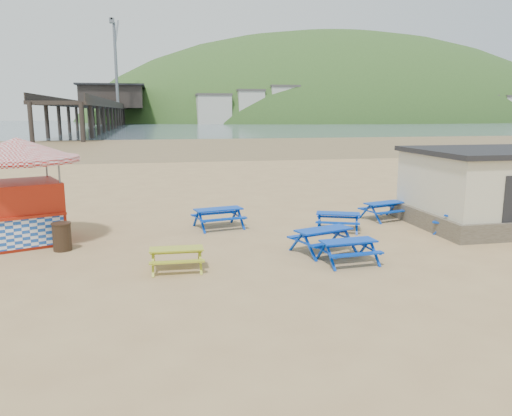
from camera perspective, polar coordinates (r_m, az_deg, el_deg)
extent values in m
plane|color=tan|center=(17.90, 0.58, -4.05)|extent=(400.00, 400.00, 0.00)
plane|color=olive|center=(72.14, -8.74, 7.14)|extent=(400.00, 400.00, 0.00)
plane|color=#4A5D6A|center=(186.99, -10.62, 9.34)|extent=(400.00, 400.00, 0.00)
cube|color=#0033A8|center=(20.15, -4.32, -0.13)|extent=(2.02, 1.12, 0.05)
cube|color=#0033A8|center=(20.80, -4.89, -0.62)|extent=(1.92, 0.66, 0.05)
cube|color=#0033A8|center=(19.62, -3.69, -1.30)|extent=(1.92, 0.66, 0.05)
cube|color=#0033A8|center=(19.94, 9.37, -0.62)|extent=(1.81, 1.24, 0.05)
cube|color=#0033A8|center=(20.54, 9.38, -1.03)|extent=(1.66, 0.85, 0.05)
cube|color=#0033A8|center=(19.44, 9.31, -1.71)|extent=(1.66, 0.85, 0.05)
cube|color=#0033A8|center=(22.41, 14.50, 0.57)|extent=(1.92, 1.17, 0.05)
cube|color=#0033A8|center=(22.90, 13.47, 0.12)|extent=(1.80, 0.73, 0.05)
cube|color=#0033A8|center=(22.02, 15.50, -0.40)|extent=(1.80, 0.73, 0.05)
cube|color=#0033A8|center=(16.74, 7.75, -2.46)|extent=(2.06, 1.31, 0.05)
cube|color=#0033A8|center=(17.31, 6.44, -3.00)|extent=(1.91, 0.85, 0.05)
cube|color=#0033A8|center=(16.32, 9.09, -3.93)|extent=(1.91, 0.85, 0.05)
cube|color=#0033A8|center=(15.72, 10.51, -3.73)|extent=(1.78, 0.82, 0.05)
cube|color=#0033A8|center=(16.28, 9.56, -4.16)|extent=(1.74, 0.39, 0.05)
cube|color=#0033A8|center=(15.30, 11.46, -5.22)|extent=(1.74, 0.39, 0.05)
cube|color=#0033A8|center=(20.73, 22.67, -0.51)|extent=(2.08, 1.86, 0.06)
cube|color=#0033A8|center=(21.00, 20.86, -1.12)|extent=(1.77, 1.46, 0.06)
cube|color=#0033A8|center=(20.60, 24.38, -1.60)|extent=(1.77, 1.46, 0.06)
cube|color=#AC951A|center=(14.99, -9.08, -4.63)|extent=(1.60, 0.66, 0.04)
cube|color=#AC951A|center=(15.57, -9.09, -4.99)|extent=(1.59, 0.27, 0.04)
cube|color=#AC951A|center=(14.55, -9.02, -6.12)|extent=(1.59, 0.27, 0.04)
cube|color=#A51F0D|center=(19.58, -25.10, -0.47)|extent=(3.16, 3.16, 2.22)
cube|color=#A51F0D|center=(18.33, -24.54, -0.97)|extent=(2.31, 0.99, 0.09)
cube|color=#194CB2|center=(18.47, -24.42, -2.63)|extent=(2.08, 0.85, 1.00)
cone|color=silver|center=(19.30, -25.65, 6.15)|extent=(5.45, 5.45, 0.78)
cylinder|color=silver|center=(19.33, -25.55, 5.01)|extent=(5.31, 5.31, 0.20)
cylinder|color=#342417|center=(18.11, -21.29, -3.12)|extent=(0.61, 0.61, 0.93)
cylinder|color=#342417|center=(18.01, -21.40, -1.65)|extent=(0.66, 0.66, 0.04)
cube|color=#665B4C|center=(23.21, 26.25, -0.83)|extent=(7.40, 5.40, 0.70)
cube|color=#BFB79F|center=(22.98, 26.56, 2.84)|extent=(7.00, 5.00, 2.30)
cube|color=black|center=(22.87, 26.82, 5.81)|extent=(7.30, 5.30, 0.20)
cube|color=black|center=(192.44, -16.18, 10.93)|extent=(9.00, 220.00, 0.60)
cube|color=black|center=(203.47, -16.00, 12.04)|extent=(22.00, 30.00, 8.00)
cube|color=black|center=(203.63, -16.07, 13.25)|extent=(24.00, 32.00, 0.60)
cylinder|color=slate|center=(181.90, -15.71, 15.39)|extent=(1.00, 1.00, 28.00)
cube|color=slate|center=(197.28, -15.63, 18.82)|extent=(0.60, 25.63, 12.38)
ellipsoid|color=#2D4C1E|center=(264.47, 9.24, 7.63)|extent=(264.00, 144.00, 108.00)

